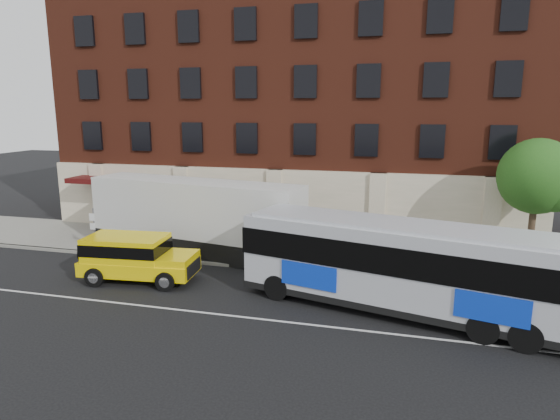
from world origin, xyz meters
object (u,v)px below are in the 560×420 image
(sign_pole, at_px, (94,228))
(city_bus, at_px, (406,264))
(street_tree, at_px, (538,179))
(shipping_container, at_px, (195,218))
(yellow_suv, at_px, (134,255))

(sign_pole, height_order, city_bus, city_bus)
(street_tree, distance_m, shipping_container, 17.07)
(yellow_suv, xyz_separation_m, shipping_container, (1.01, 4.47, 0.78))
(street_tree, xyz_separation_m, city_bus, (-5.88, -7.01, -2.47))
(city_bus, xyz_separation_m, yellow_suv, (-11.91, 0.58, -0.76))
(sign_pole, distance_m, street_tree, 22.49)
(sign_pole, bearing_deg, yellow_suv, -36.01)
(shipping_container, bearing_deg, city_bus, -24.85)
(street_tree, bearing_deg, shipping_container, -173.34)
(street_tree, height_order, shipping_container, street_tree)
(city_bus, relative_size, shipping_container, 1.08)
(street_tree, relative_size, shipping_container, 0.51)
(sign_pole, xyz_separation_m, city_bus, (16.16, -3.67, 0.49))
(yellow_suv, relative_size, shipping_container, 0.45)
(city_bus, xyz_separation_m, shipping_container, (-10.90, 5.05, 0.03))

